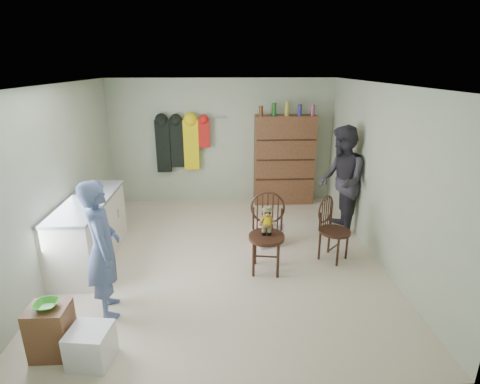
{
  "coord_description": "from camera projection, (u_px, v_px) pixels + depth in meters",
  "views": [
    {
      "loc": [
        -0.0,
        -5.04,
        2.75
      ],
      "look_at": [
        0.25,
        0.2,
        0.95
      ],
      "focal_mm": 28.0,
      "sensor_mm": 36.0,
      "label": 1
    }
  ],
  "objects": [
    {
      "name": "stool",
      "position": [
        51.0,
        331.0,
        3.66
      ],
      "size": [
        0.38,
        0.33,
        0.54
      ],
      "primitive_type": "cube",
      "color": "brown",
      "rests_on": "ground"
    },
    {
      "name": "plastic_tub",
      "position": [
        91.0,
        345.0,
        3.6
      ],
      "size": [
        0.43,
        0.41,
        0.36
      ],
      "primitive_type": "cube",
      "rotation": [
        0.0,
        0.0,
        -0.13
      ],
      "color": "white",
      "rests_on": "ground"
    },
    {
      "name": "person_right",
      "position": [
        341.0,
        181.0,
        6.17
      ],
      "size": [
        0.82,
        0.98,
        1.83
      ],
      "primitive_type": "imported",
      "rotation": [
        0.0,
        0.0,
        -1.72
      ],
      "color": "#2D2B33",
      "rests_on": "ground"
    },
    {
      "name": "chair_far",
      "position": [
        332.0,
        226.0,
        5.44
      ],
      "size": [
        0.6,
        0.6,
        0.96
      ],
      "rotation": [
        0.0,
        0.0,
        0.8
      ],
      "color": "#351D12",
      "rests_on": "ground"
    },
    {
      "name": "chair_front",
      "position": [
        267.0,
        228.0,
        5.11
      ],
      "size": [
        0.56,
        0.56,
        1.11
      ],
      "rotation": [
        0.0,
        0.0,
        -0.15
      ],
      "color": "#351D12",
      "rests_on": "ground"
    },
    {
      "name": "person_left",
      "position": [
        103.0,
        249.0,
        4.15
      ],
      "size": [
        0.55,
        0.68,
        1.61
      ],
      "primitive_type": "imported",
      "rotation": [
        0.0,
        0.0,
        1.9
      ],
      "color": "#495A87",
      "rests_on": "ground"
    },
    {
      "name": "dresser",
      "position": [
        284.0,
        160.0,
        7.59
      ],
      "size": [
        1.2,
        0.39,
        2.07
      ],
      "color": "brown",
      "rests_on": "ground"
    },
    {
      "name": "coat_rack",
      "position": [
        181.0,
        143.0,
        7.46
      ],
      "size": [
        1.42,
        0.12,
        1.09
      ],
      "color": "#99999E",
      "rests_on": "ground"
    },
    {
      "name": "counter",
      "position": [
        89.0,
        230.0,
        5.41
      ],
      "size": [
        0.64,
        1.86,
        0.94
      ],
      "color": "silver",
      "rests_on": "ground"
    },
    {
      "name": "room_walls",
      "position": [
        222.0,
        146.0,
        5.64
      ],
      "size": [
        5.0,
        5.0,
        5.0
      ],
      "color": "#B2BC9D",
      "rests_on": "ground"
    },
    {
      "name": "ground_plane",
      "position": [
        224.0,
        256.0,
        5.65
      ],
      "size": [
        5.0,
        5.0,
        0.0
      ],
      "primitive_type": "plane",
      "color": "beige",
      "rests_on": "ground"
    },
    {
      "name": "striped_bag",
      "position": [
        269.0,
        233.0,
        5.95
      ],
      "size": [
        0.44,
        0.38,
        0.39
      ],
      "primitive_type": "cube",
      "rotation": [
        0.0,
        0.0,
        0.26
      ],
      "color": "#E57472",
      "rests_on": "ground"
    },
    {
      "name": "bowl",
      "position": [
        46.0,
        305.0,
        3.57
      ],
      "size": [
        0.23,
        0.23,
        0.06
      ],
      "primitive_type": "imported",
      "color": "green",
      "rests_on": "stool"
    }
  ]
}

